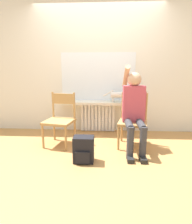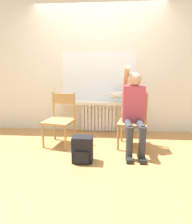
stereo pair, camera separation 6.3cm
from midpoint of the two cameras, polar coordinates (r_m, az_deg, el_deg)
name	(u,v)px [view 1 (the left image)]	position (r m, az deg, el deg)	size (l,w,h in m)	color
ground_plane	(94,154)	(2.93, -1.22, -12.77)	(12.00, 12.00, 0.00)	#B27F47
wall_with_window	(98,66)	(3.88, 0.16, 13.98)	(7.00, 0.06, 2.70)	silver
radiator	(98,117)	(3.91, 0.09, -1.55)	(0.72, 0.08, 0.60)	white
windowsill	(98,103)	(3.73, -0.01, 2.87)	(1.54, 0.33, 0.05)	beige
window_glass	(98,77)	(3.84, 0.13, 10.65)	(1.48, 0.01, 0.95)	white
chair_left	(60,119)	(3.24, -11.43, -2.05)	(0.53, 0.53, 0.88)	#B2844C
chair_right	(133,120)	(3.16, 10.65, -2.38)	(0.53, 0.53, 0.88)	#B2844C
person	(134,108)	(2.99, 10.96, 1.23)	(0.36, 1.03, 1.34)	#333338
cat	(120,95)	(3.67, 6.77, 5.19)	(0.54, 0.12, 0.24)	silver
backpack	(84,150)	(2.65, -4.49, -11.35)	(0.28, 0.22, 0.37)	black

